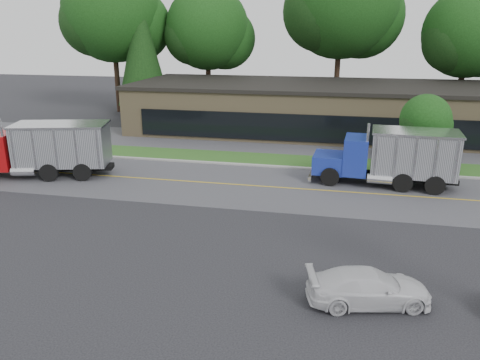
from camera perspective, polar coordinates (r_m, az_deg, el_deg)
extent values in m
plane|color=#37373D|center=(19.79, -2.24, -8.97)|extent=(140.00, 140.00, 0.00)
cube|color=slate|center=(27.93, 2.25, -0.77)|extent=(60.00, 8.00, 0.02)
cube|color=gold|center=(27.93, 2.25, -0.77)|extent=(60.00, 0.12, 0.01)
cube|color=#9E9E99|center=(31.89, 3.53, 1.60)|extent=(60.00, 0.30, 0.12)
cube|color=#346221|center=(33.61, 3.99, 2.45)|extent=(60.00, 3.40, 0.03)
cube|color=slate|center=(38.41, 5.05, 4.39)|extent=(60.00, 7.00, 0.02)
cube|color=#98835D|center=(43.72, 8.74, 8.58)|extent=(32.00, 12.00, 4.00)
cylinder|color=#382619|center=(55.16, -14.67, 11.03)|extent=(0.56, 0.56, 5.72)
sphere|color=#13390F|center=(54.85, -15.34, 19.10)|extent=(10.47, 10.47, 10.47)
sphere|color=#13390F|center=(55.17, -12.68, 17.91)|extent=(7.85, 7.85, 7.85)
sphere|color=black|center=(54.71, -17.34, 17.90)|extent=(7.20, 7.20, 7.20)
cylinder|color=#382619|center=(53.48, -3.84, 10.90)|extent=(0.56, 0.56, 4.88)
sphere|color=#13390F|center=(53.08, -3.99, 18.02)|extent=(8.92, 8.92, 8.92)
sphere|color=#13390F|center=(53.75, -1.84, 16.86)|extent=(6.69, 6.69, 6.69)
sphere|color=black|center=(52.69, -5.76, 17.06)|extent=(6.14, 6.14, 6.14)
cylinder|color=#382619|center=(51.43, 11.64, 11.09)|extent=(0.56, 0.56, 6.29)
sphere|color=#13390F|center=(51.17, 12.27, 20.61)|extent=(11.50, 11.50, 11.50)
sphere|color=#13390F|center=(52.58, 14.65, 18.80)|extent=(8.62, 8.62, 8.62)
sphere|color=black|center=(50.09, 10.00, 19.57)|extent=(7.90, 7.90, 7.90)
cylinder|color=#382619|center=(51.85, 25.08, 8.93)|extent=(0.56, 0.56, 4.64)
sphere|color=#13390F|center=(51.42, 26.04, 15.84)|extent=(8.48, 8.48, 8.48)
sphere|color=black|center=(50.37, 24.61, 15.10)|extent=(5.83, 5.83, 5.83)
cylinder|color=#382619|center=(52.01, -11.45, 8.23)|extent=(0.44, 0.44, 1.00)
cone|color=black|center=(51.36, -11.90, 15.29)|extent=(5.53, 5.53, 11.30)
cylinder|color=#382619|center=(33.56, 21.20, 2.82)|extent=(0.56, 0.56, 1.79)
sphere|color=#13390F|center=(33.06, 21.67, 6.89)|extent=(3.28, 3.28, 3.28)
sphere|color=#13390F|center=(33.64, 22.52, 6.25)|extent=(2.46, 2.46, 2.46)
sphere|color=black|center=(32.73, 20.81, 6.34)|extent=(2.25, 2.25, 2.25)
cube|color=black|center=(32.33, -23.30, 1.42)|extent=(9.24, 3.33, 0.28)
cube|color=#A40B0E|center=(32.91, -27.17, 3.24)|extent=(2.17, 2.73, 2.20)
cube|color=silver|center=(31.45, -20.86, 4.02)|extent=(6.01, 3.83, 2.50)
cube|color=silver|center=(31.19, -21.12, 6.33)|extent=(6.19, 4.01, 0.12)
cylinder|color=black|center=(32.74, -19.32, 2.07)|extent=(1.15, 0.62, 1.10)
cylinder|color=black|center=(30.62, -20.47, 0.89)|extent=(1.15, 0.62, 1.10)
cube|color=black|center=(29.39, 17.46, 0.52)|extent=(7.96, 1.52, 0.28)
cube|color=#1C309F|center=(29.29, 10.84, 2.10)|extent=(2.04, 2.42, 1.10)
cube|color=#1C309F|center=(29.06, 13.95, 2.99)|extent=(1.53, 2.49, 2.20)
cube|color=black|center=(28.98, 12.82, 3.85)|extent=(0.20, 2.10, 0.90)
cube|color=silver|center=(29.10, 20.43, 3.01)|extent=(4.88, 2.81, 2.50)
cube|color=silver|center=(28.81, 20.70, 5.51)|extent=(5.04, 2.97, 0.12)
cylinder|color=black|center=(30.53, 11.31, 1.65)|extent=(1.12, 0.42, 1.10)
cylinder|color=black|center=(28.33, 10.91, 0.40)|extent=(1.12, 0.42, 1.10)
cylinder|color=black|center=(30.61, 20.63, 0.86)|extent=(1.12, 0.42, 1.10)
cylinder|color=black|center=(28.41, 20.95, -0.44)|extent=(1.12, 0.42, 1.10)
imported|color=silver|center=(16.83, 15.40, -12.49)|extent=(4.46, 2.61, 1.21)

